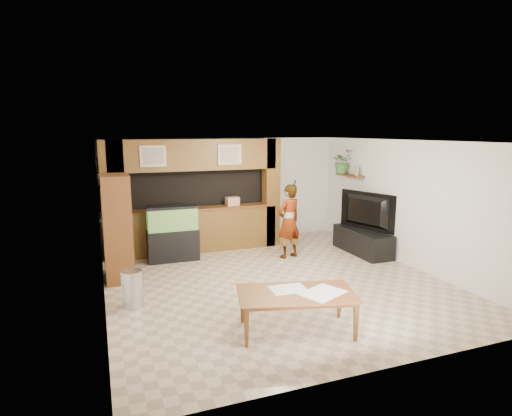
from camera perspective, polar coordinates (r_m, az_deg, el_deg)
name	(u,v)px	position (r m, az deg, el deg)	size (l,w,h in m)	color
floor	(274,281)	(8.17, 2.37, -9.67)	(6.50, 6.50, 0.00)	tan
ceiling	(275,141)	(7.68, 2.51, 8.89)	(6.50, 6.50, 0.00)	white
wall_back	(224,190)	(10.84, -4.28, 2.38)	(6.00, 6.00, 0.00)	beige
wall_left	(100,226)	(7.22, -20.08, -2.23)	(6.50, 6.50, 0.00)	beige
wall_right	(408,203)	(9.39, 19.55, 0.58)	(6.50, 6.50, 0.00)	beige
partition	(192,195)	(10.02, -8.50, 1.72)	(4.20, 0.99, 2.60)	brown
wall_clock	(99,181)	(8.11, -20.20, 3.39)	(0.05, 0.25, 0.25)	black
wall_shelf	(350,175)	(10.80, 12.42, 4.28)	(0.25, 0.90, 0.04)	brown
pantry_cabinet	(117,228)	(8.38, -18.01, -2.55)	(0.50, 0.82, 1.99)	brown
trash_can	(132,289)	(7.20, -16.17, -10.33)	(0.33, 0.33, 0.60)	#B2B2B7
aquarium	(173,234)	(9.39, -11.02, -3.42)	(1.09, 0.41, 1.21)	black
tv_stand	(362,241)	(10.18, 14.01, -4.33)	(0.60, 1.62, 0.54)	black
television	(364,211)	(10.03, 14.18, -0.44)	(1.50, 0.20, 0.86)	black
photo_frame	(356,171)	(10.57, 13.22, 4.84)	(0.03, 0.17, 0.22)	tan
potted_plant	(342,161)	(11.03, 11.43, 6.11)	(0.54, 0.47, 0.60)	#376E2C
person	(289,221)	(9.43, 4.40, -1.78)	(0.60, 0.39, 1.64)	tan
microphone	(295,183)	(9.17, 5.18, 3.31)	(0.03, 0.03, 0.14)	black
dining_table	(297,313)	(6.14, 5.47, -13.77)	(1.62, 0.91, 0.57)	brown
newspaper_a	(322,293)	(6.09, 8.83, -11.11)	(0.60, 0.44, 0.01)	silver
newspaper_b	(288,289)	(6.18, 4.32, -10.72)	(0.51, 0.37, 0.01)	silver
counter_box	(232,201)	(10.10, -3.17, 0.90)	(0.30, 0.20, 0.20)	#AB7C5D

